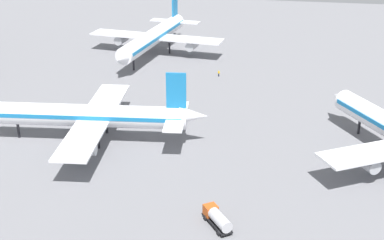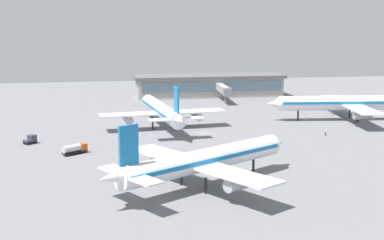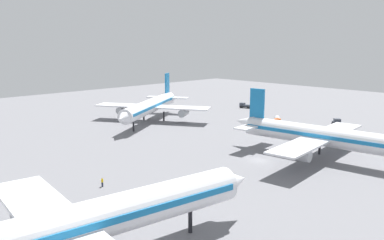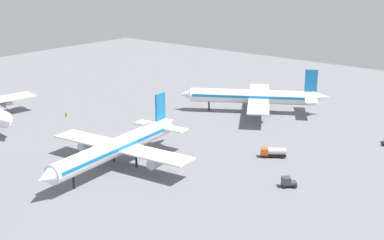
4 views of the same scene
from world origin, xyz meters
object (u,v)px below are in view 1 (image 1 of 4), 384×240
Objects in this scene: airplane_taxiing at (88,115)px; ground_crew_worker at (219,73)px; airplane_distant at (154,36)px; fuel_truck at (217,218)px.

airplane_taxiing is 48.79m from ground_crew_worker.
airplane_taxiing is 0.93× the size of airplane_distant.
airplane_distant is at bearing -15.38° from fuel_truck.
ground_crew_worker is (-44.38, 19.78, -4.45)m from airplane_taxiing.
fuel_truck is at bearing -138.16° from ground_crew_worker.
airplane_taxiing is 39.00m from fuel_truck.
airplane_taxiing is at bearing 9.17° from airplane_distant.
fuel_truck is 70.30m from ground_crew_worker.
airplane_taxiing is at bearing 13.84° from fuel_truck.
airplane_distant is at bearing -94.00° from airplane_taxiing.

